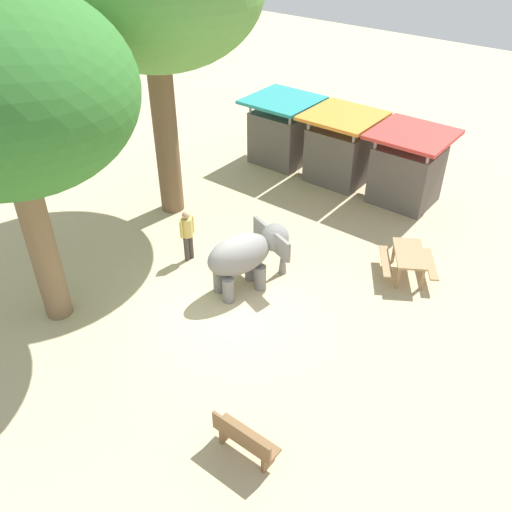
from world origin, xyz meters
TOP-DOWN VIEW (x-y plane):
  - ground_plane at (0.00, 0.00)m, footprint 60.00×60.00m
  - elephant at (-0.05, 0.97)m, footprint 1.90×2.49m
  - person_handler at (-2.24, 0.93)m, footprint 0.32×0.51m
  - wooden_bench at (3.22, -3.24)m, footprint 1.40×0.41m
  - picnic_table_near at (3.20, 4.13)m, footprint 2.05×2.06m
  - market_stall_teal at (-3.98, 8.03)m, footprint 2.50×2.50m
  - market_stall_orange at (-1.38, 8.03)m, footprint 2.50×2.50m
  - market_stall_red at (1.22, 8.03)m, footprint 2.50×2.50m

SIDE VIEW (x-z plane):
  - ground_plane at x=0.00m, z-range 0.00..0.00m
  - wooden_bench at x=3.22m, z-range 0.03..0.91m
  - picnic_table_near at x=3.20m, z-range 0.20..0.98m
  - person_handler at x=-2.24m, z-range 0.14..1.76m
  - elephant at x=-0.05m, z-range 0.24..1.97m
  - market_stall_teal at x=-3.98m, z-range -0.12..2.40m
  - market_stall_orange at x=-1.38m, z-range -0.12..2.40m
  - market_stall_red at x=1.22m, z-range -0.12..2.40m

